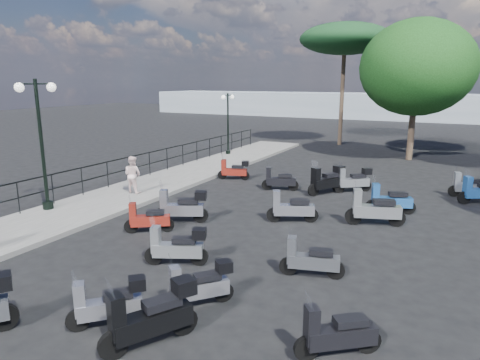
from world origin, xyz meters
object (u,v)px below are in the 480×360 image
at_px(scooter_9, 279,180).
at_px(scooter_11, 199,286).
at_px(lamp_post_2, 228,120).
at_px(scooter_13, 291,208).
at_px(scooter_18, 336,334).
at_px(scooter_26, 471,186).
at_px(broadleaf_tree, 417,68).
at_px(scooter_20, 480,192).
at_px(scooter_7, 148,219).
at_px(lamp_post_1, 41,137).
at_px(scooter_14, 374,210).
at_px(pedestrian_far, 133,175).
at_px(pine_2, 345,39).
at_px(scooter_19, 389,201).
at_px(scooter_12, 310,260).
at_px(scooter_5, 108,304).
at_px(scooter_2, 182,207).
at_px(scooter_3, 234,170).
at_px(scooter_4, 151,317).
at_px(scooter_6, 177,247).
at_px(scooter_8, 327,181).
at_px(scooter_15, 353,180).

relative_size(scooter_9, scooter_11, 1.22).
bearing_deg(lamp_post_2, scooter_11, -52.80).
height_order(scooter_13, scooter_18, scooter_13).
bearing_deg(scooter_26, lamp_post_2, 57.56).
bearing_deg(broadleaf_tree, scooter_20, -68.82).
relative_size(lamp_post_2, scooter_7, 2.81).
distance_m(lamp_post_1, scooter_14, 11.22).
height_order(pedestrian_far, scooter_11, pedestrian_far).
distance_m(scooter_13, pine_2, 19.54).
height_order(scooter_19, broadleaf_tree, broadleaf_tree).
relative_size(pedestrian_far, scooter_20, 0.97).
bearing_deg(scooter_12, scooter_20, -38.17).
xyz_separation_m(scooter_9, scooter_13, (1.91, -3.71, 0.03)).
bearing_deg(scooter_5, scooter_9, -39.45).
bearing_deg(broadleaf_tree, scooter_13, -98.73).
relative_size(scooter_13, pine_2, 0.19).
xyz_separation_m(scooter_5, scooter_13, (0.88, 7.28, 0.01)).
bearing_deg(scooter_13, scooter_12, -178.31).
height_order(scooter_7, pine_2, pine_2).
height_order(scooter_11, scooter_20, scooter_20).
xyz_separation_m(scooter_2, scooter_7, (-0.38, -1.24, -0.11)).
xyz_separation_m(pedestrian_far, scooter_12, (8.53, -3.73, -0.47)).
bearing_deg(scooter_3, scooter_4, -175.70).
distance_m(lamp_post_2, scooter_13, 12.93).
bearing_deg(scooter_12, scooter_13, 11.54).
bearing_deg(scooter_9, pedestrian_far, 105.98).
distance_m(scooter_6, scooter_19, 7.96).
distance_m(scooter_11, scooter_20, 12.30).
height_order(scooter_3, broadleaf_tree, broadleaf_tree).
distance_m(lamp_post_1, scooter_18, 11.73).
distance_m(scooter_11, scooter_12, 2.82).
bearing_deg(scooter_8, pine_2, -46.24).
bearing_deg(scooter_20, scooter_15, 65.65).
height_order(lamp_post_2, scooter_15, lamp_post_2).
distance_m(scooter_4, scooter_26, 14.42).
height_order(scooter_6, scooter_26, scooter_6).
bearing_deg(scooter_11, pedestrian_far, 0.02).
bearing_deg(scooter_11, pine_2, -41.16).
distance_m(pedestrian_far, scooter_18, 11.77).
bearing_deg(broadleaf_tree, scooter_2, -108.70).
xyz_separation_m(scooter_7, scooter_18, (6.64, -3.36, 0.01)).
distance_m(scooter_8, scooter_12, 7.80).
xyz_separation_m(lamp_post_1, scooter_9, (5.98, 6.62, -2.24)).
relative_size(scooter_12, scooter_19, 0.92).
relative_size(scooter_8, pine_2, 0.19).
height_order(lamp_post_2, scooter_5, lamp_post_2).
height_order(scooter_6, scooter_12, scooter_6).
xyz_separation_m(scooter_6, scooter_19, (4.05, 6.85, -0.01)).
height_order(scooter_3, scooter_19, scooter_19).
xyz_separation_m(scooter_4, scooter_9, (-2.13, 11.11, -0.11)).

